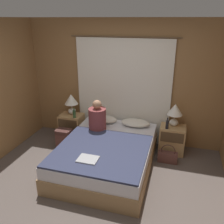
{
  "coord_description": "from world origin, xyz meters",
  "views": [
    {
      "loc": [
        1.11,
        -2.7,
        2.48
      ],
      "look_at": [
        0.0,
        1.06,
        0.93
      ],
      "focal_mm": 38.0,
      "sensor_mm": 36.0,
      "label": 1
    }
  ],
  "objects_px": {
    "lamp_left": "(71,101)",
    "handbag_on_floor": "(168,157)",
    "nightstand_left": "(72,126)",
    "person_left_in_bed": "(97,118)",
    "bed": "(107,154)",
    "lamp_right": "(175,112)",
    "pillow_left": "(103,119)",
    "beer_bottle_on_right_stand": "(167,124)",
    "pillow_right": "(135,123)",
    "nightstand_right": "(172,139)",
    "laptop_on_bed": "(88,159)",
    "beer_bottle_on_left_stand": "(74,114)",
    "backpack_on_floor": "(64,138)"
  },
  "relations": [
    {
      "from": "nightstand_left",
      "to": "laptop_on_bed",
      "type": "bearing_deg",
      "value": -56.27
    },
    {
      "from": "lamp_left",
      "to": "pillow_right",
      "type": "distance_m",
      "value": 1.44
    },
    {
      "from": "pillow_right",
      "to": "backpack_on_floor",
      "type": "distance_m",
      "value": 1.47
    },
    {
      "from": "person_left_in_bed",
      "to": "nightstand_left",
      "type": "bearing_deg",
      "value": 153.15
    },
    {
      "from": "bed",
      "to": "nightstand_right",
      "type": "bearing_deg",
      "value": 37.55
    },
    {
      "from": "lamp_left",
      "to": "lamp_right",
      "type": "relative_size",
      "value": 1.0
    },
    {
      "from": "lamp_right",
      "to": "person_left_in_bed",
      "type": "relative_size",
      "value": 0.75
    },
    {
      "from": "bed",
      "to": "lamp_left",
      "type": "relative_size",
      "value": 4.66
    },
    {
      "from": "pillow_right",
      "to": "person_left_in_bed",
      "type": "xyz_separation_m",
      "value": [
        -0.67,
        -0.37,
        0.18
      ]
    },
    {
      "from": "nightstand_left",
      "to": "bed",
      "type": "bearing_deg",
      "value": -37.55
    },
    {
      "from": "lamp_right",
      "to": "person_left_in_bed",
      "type": "xyz_separation_m",
      "value": [
        -1.4,
        -0.43,
        -0.12
      ]
    },
    {
      "from": "handbag_on_floor",
      "to": "laptop_on_bed",
      "type": "bearing_deg",
      "value": -136.24
    },
    {
      "from": "nightstand_right",
      "to": "pillow_right",
      "type": "height_order",
      "value": "pillow_right"
    },
    {
      "from": "nightstand_right",
      "to": "person_left_in_bed",
      "type": "xyz_separation_m",
      "value": [
        -1.4,
        -0.38,
        0.44
      ]
    },
    {
      "from": "bed",
      "to": "backpack_on_floor",
      "type": "bearing_deg",
      "value": 160.31
    },
    {
      "from": "pillow_right",
      "to": "lamp_right",
      "type": "bearing_deg",
      "value": 4.84
    },
    {
      "from": "nightstand_right",
      "to": "handbag_on_floor",
      "type": "height_order",
      "value": "nightstand_right"
    },
    {
      "from": "laptop_on_bed",
      "to": "backpack_on_floor",
      "type": "distance_m",
      "value": 1.4
    },
    {
      "from": "beer_bottle_on_left_stand",
      "to": "handbag_on_floor",
      "type": "xyz_separation_m",
      "value": [
        1.97,
        -0.26,
        -0.53
      ]
    },
    {
      "from": "nightstand_right",
      "to": "backpack_on_floor",
      "type": "xyz_separation_m",
      "value": [
        -2.1,
        -0.46,
        -0.04
      ]
    },
    {
      "from": "nightstand_left",
      "to": "person_left_in_bed",
      "type": "relative_size",
      "value": 0.92
    },
    {
      "from": "pillow_left",
      "to": "person_left_in_bed",
      "type": "distance_m",
      "value": 0.41
    },
    {
      "from": "lamp_left",
      "to": "pillow_left",
      "type": "bearing_deg",
      "value": -4.84
    },
    {
      "from": "beer_bottle_on_left_stand",
      "to": "beer_bottle_on_right_stand",
      "type": "distance_m",
      "value": 1.89
    },
    {
      "from": "beer_bottle_on_right_stand",
      "to": "laptop_on_bed",
      "type": "distance_m",
      "value": 1.71
    },
    {
      "from": "bed",
      "to": "handbag_on_floor",
      "type": "xyz_separation_m",
      "value": [
        1.03,
        0.45,
        -0.13
      ]
    },
    {
      "from": "beer_bottle_on_right_stand",
      "to": "laptop_on_bed",
      "type": "height_order",
      "value": "beer_bottle_on_right_stand"
    },
    {
      "from": "nightstand_right",
      "to": "pillow_right",
      "type": "bearing_deg",
      "value": -179.75
    },
    {
      "from": "bed",
      "to": "backpack_on_floor",
      "type": "relative_size",
      "value": 5.05
    },
    {
      "from": "nightstand_right",
      "to": "laptop_on_bed",
      "type": "distance_m",
      "value": 1.89
    },
    {
      "from": "pillow_left",
      "to": "beer_bottle_on_right_stand",
      "type": "xyz_separation_m",
      "value": [
        1.3,
        -0.11,
        0.1
      ]
    },
    {
      "from": "lamp_right",
      "to": "lamp_left",
      "type": "bearing_deg",
      "value": 180.0
    },
    {
      "from": "pillow_left",
      "to": "person_left_in_bed",
      "type": "relative_size",
      "value": 0.96
    },
    {
      "from": "nightstand_right",
      "to": "person_left_in_bed",
      "type": "relative_size",
      "value": 0.92
    },
    {
      "from": "nightstand_left",
      "to": "handbag_on_floor",
      "type": "relative_size",
      "value": 1.54
    },
    {
      "from": "pillow_left",
      "to": "backpack_on_floor",
      "type": "xyz_separation_m",
      "value": [
        -0.69,
        -0.45,
        -0.31
      ]
    },
    {
      "from": "nightstand_right",
      "to": "lamp_left",
      "type": "bearing_deg",
      "value": 178.43
    },
    {
      "from": "nightstand_left",
      "to": "lamp_right",
      "type": "distance_m",
      "value": 2.22
    },
    {
      "from": "person_left_in_bed",
      "to": "laptop_on_bed",
      "type": "bearing_deg",
      "value": -77.85
    },
    {
      "from": "beer_bottle_on_right_stand",
      "to": "handbag_on_floor",
      "type": "height_order",
      "value": "beer_bottle_on_right_stand"
    },
    {
      "from": "pillow_right",
      "to": "handbag_on_floor",
      "type": "distance_m",
      "value": 0.9
    },
    {
      "from": "lamp_right",
      "to": "pillow_left",
      "type": "distance_m",
      "value": 1.44
    },
    {
      "from": "person_left_in_bed",
      "to": "beer_bottle_on_left_stand",
      "type": "height_order",
      "value": "person_left_in_bed"
    },
    {
      "from": "beer_bottle_on_left_stand",
      "to": "nightstand_right",
      "type": "bearing_deg",
      "value": 3.3
    },
    {
      "from": "bed",
      "to": "nightstand_left",
      "type": "relative_size",
      "value": 3.79
    },
    {
      "from": "handbag_on_floor",
      "to": "lamp_left",
      "type": "bearing_deg",
      "value": 168.24
    },
    {
      "from": "lamp_right",
      "to": "pillow_right",
      "type": "relative_size",
      "value": 0.77
    },
    {
      "from": "pillow_left",
      "to": "beer_bottle_on_right_stand",
      "type": "height_order",
      "value": "beer_bottle_on_right_stand"
    },
    {
      "from": "lamp_left",
      "to": "handbag_on_floor",
      "type": "height_order",
      "value": "lamp_left"
    },
    {
      "from": "lamp_left",
      "to": "person_left_in_bed",
      "type": "xyz_separation_m",
      "value": [
        0.74,
        -0.43,
        -0.12
      ]
    }
  ]
}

